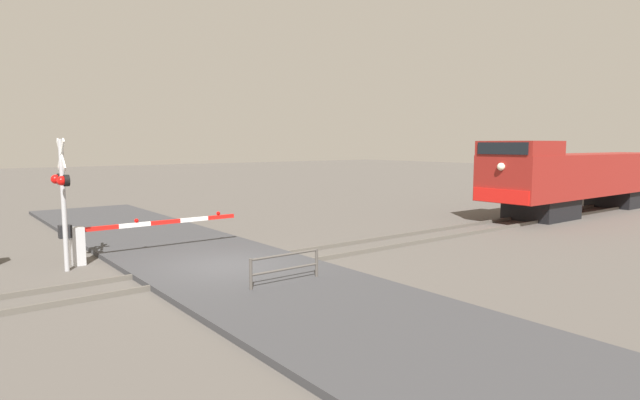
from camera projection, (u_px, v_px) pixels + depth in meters
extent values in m
plane|color=#514C47|center=(228.00, 270.00, 15.64)|extent=(160.00, 160.00, 0.00)
cube|color=#59544C|center=(217.00, 264.00, 16.20)|extent=(0.08, 80.00, 0.15)
cube|color=#59544C|center=(240.00, 273.00, 15.07)|extent=(0.08, 80.00, 0.15)
cube|color=#38383A|center=(228.00, 268.00, 15.63)|extent=(36.00, 5.27, 0.16)
cube|color=black|center=(541.00, 209.00, 26.39)|extent=(2.60, 3.20, 1.05)
cube|color=black|center=(618.00, 198.00, 31.78)|extent=(2.60, 3.20, 1.05)
cube|color=maroon|center=(585.00, 174.00, 28.91)|extent=(3.06, 16.14, 2.21)
cube|color=maroon|center=(520.00, 148.00, 24.73)|extent=(3.00, 2.90, 0.69)
cube|color=black|center=(502.00, 148.00, 23.83)|extent=(2.60, 0.06, 0.55)
cube|color=red|center=(500.00, 196.00, 24.06)|extent=(2.91, 0.08, 0.64)
sphere|color=#F2EACC|center=(501.00, 167.00, 23.91)|extent=(0.36, 0.36, 0.36)
cylinder|color=#ADADB2|center=(64.00, 206.00, 15.37)|extent=(0.14, 0.14, 3.95)
cube|color=white|center=(61.00, 154.00, 15.20)|extent=(0.95, 0.04, 0.95)
cube|color=white|center=(61.00, 154.00, 15.20)|extent=(0.95, 0.04, 0.95)
cube|color=black|center=(62.00, 180.00, 15.28)|extent=(1.04, 0.08, 0.08)
sphere|color=red|center=(56.00, 179.00, 15.55)|extent=(0.28, 0.28, 0.28)
sphere|color=red|center=(62.00, 181.00, 14.89)|extent=(0.28, 0.28, 0.28)
cylinder|color=black|center=(60.00, 179.00, 15.63)|extent=(0.34, 0.14, 0.34)
cylinder|color=black|center=(66.00, 181.00, 14.97)|extent=(0.34, 0.14, 0.34)
cube|color=silver|center=(78.00, 246.00, 16.28)|extent=(0.36, 0.36, 1.21)
cube|color=black|center=(65.00, 232.00, 16.01)|extent=(0.28, 0.36, 0.40)
cube|color=red|center=(102.00, 228.00, 16.67)|extent=(0.10, 1.06, 0.14)
cube|color=white|center=(135.00, 225.00, 17.31)|extent=(0.10, 1.06, 0.14)
cube|color=red|center=(165.00, 222.00, 17.95)|extent=(0.10, 1.06, 0.14)
cube|color=white|center=(194.00, 219.00, 18.59)|extent=(0.10, 1.06, 0.14)
cube|color=red|center=(221.00, 217.00, 19.23)|extent=(0.10, 1.06, 0.14)
sphere|color=red|center=(136.00, 221.00, 17.33)|extent=(0.14, 0.14, 0.14)
sphere|color=red|center=(218.00, 213.00, 19.16)|extent=(0.14, 0.14, 0.14)
cylinder|color=#4C4742|center=(251.00, 277.00, 13.00)|extent=(0.08, 0.08, 0.95)
cylinder|color=#4C4742|center=(317.00, 265.00, 14.26)|extent=(0.08, 0.08, 0.95)
cylinder|color=#4C4742|center=(285.00, 255.00, 13.58)|extent=(0.06, 2.08, 0.06)
cylinder|color=#4C4742|center=(285.00, 269.00, 13.62)|extent=(0.06, 2.08, 0.06)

